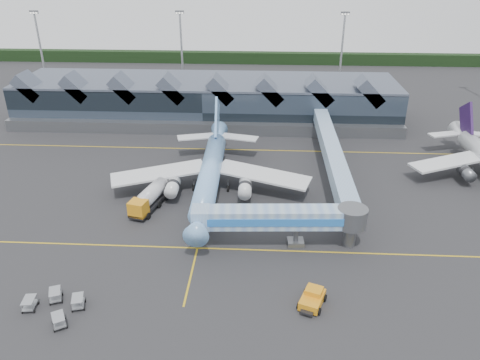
# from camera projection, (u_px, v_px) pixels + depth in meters

# --- Properties ---
(ground) EXTENTS (260.00, 260.00, 0.00)m
(ground) POSITION_uv_depth(u_px,v_px,m) (204.00, 219.00, 72.61)
(ground) COLOR #262628
(ground) RESTS_ON ground
(taxi_stripes) EXTENTS (120.00, 60.00, 0.01)m
(taxi_stripes) POSITION_uv_depth(u_px,v_px,m) (211.00, 189.00, 81.55)
(taxi_stripes) COLOR gold
(taxi_stripes) RESTS_ON ground
(tree_line_far) EXTENTS (260.00, 4.00, 4.00)m
(tree_line_far) POSITION_uv_depth(u_px,v_px,m) (241.00, 58.00, 170.11)
(tree_line_far) COLOR black
(tree_line_far) RESTS_ON ground
(terminal) EXTENTS (90.00, 22.25, 12.52)m
(terminal) POSITION_uv_depth(u_px,v_px,m) (207.00, 99.00, 113.04)
(terminal) COLOR black
(terminal) RESTS_ON ground
(light_masts) EXTENTS (132.40, 42.56, 22.45)m
(light_masts) POSITION_uv_depth(u_px,v_px,m) (312.00, 56.00, 122.20)
(light_masts) COLOR #999CA1
(light_masts) RESTS_ON ground
(main_airliner) EXTENTS (34.72, 39.84, 12.82)m
(main_airliner) POSITION_uv_depth(u_px,v_px,m) (211.00, 170.00, 79.53)
(main_airliner) COLOR #6893D4
(main_airliner) RESTS_ON ground
(jet_bridge) EXTENTS (24.14, 4.87, 6.08)m
(jet_bridge) POSITION_uv_depth(u_px,v_px,m) (290.00, 219.00, 64.18)
(jet_bridge) COLOR #789AC8
(jet_bridge) RESTS_ON ground
(fuel_truck) EXTENTS (4.89, 10.42, 3.48)m
(fuel_truck) POSITION_uv_depth(u_px,v_px,m) (150.00, 196.00, 74.99)
(fuel_truck) COLOR black
(fuel_truck) RESTS_ON ground
(pushback_tug) EXTENTS (3.77, 4.71, 1.90)m
(pushback_tug) POSITION_uv_depth(u_px,v_px,m) (312.00, 299.00, 54.75)
(pushback_tug) COLOR orange
(pushback_tug) RESTS_ON ground
(baggage_carts) EXTENTS (7.15, 6.49, 1.40)m
(baggage_carts) POSITION_uv_depth(u_px,v_px,m) (56.00, 305.00, 53.89)
(baggage_carts) COLOR #9A9EA3
(baggage_carts) RESTS_ON ground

